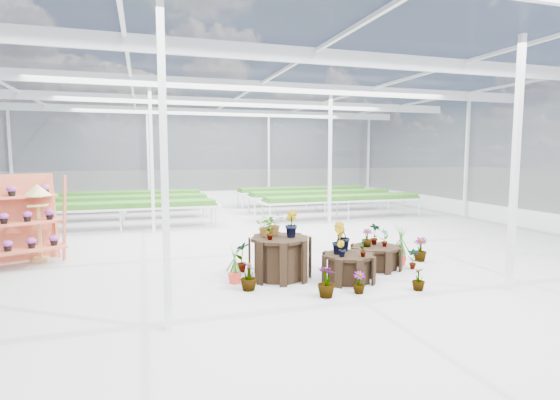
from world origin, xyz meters
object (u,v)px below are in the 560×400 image
object	(u,v)px
bird_table	(39,223)
plinth_mid	(348,268)
plinth_low	(376,257)
shelf_rack	(15,221)
plinth_tall	(280,258)

from	to	relation	value
bird_table	plinth_mid	bearing A→B (deg)	-51.48
plinth_mid	plinth_low	size ratio (longest dim) A/B	0.94
shelf_rack	plinth_tall	bearing A→B (deg)	-50.59
plinth_mid	plinth_low	distance (m)	1.22
plinth_tall	plinth_low	xyz separation A→B (m)	(2.20, 0.10, -0.17)
shelf_rack	bird_table	world-z (taller)	shelf_rack
plinth_tall	plinth_low	world-z (taller)	plinth_tall
plinth_tall	plinth_mid	size ratio (longest dim) A/B	1.20
plinth_mid	shelf_rack	world-z (taller)	shelf_rack
plinth_low	bird_table	bearing A→B (deg)	157.84
plinth_tall	plinth_low	bearing A→B (deg)	2.60
plinth_tall	bird_table	size ratio (longest dim) A/B	0.67
plinth_mid	bird_table	xyz separation A→B (m)	(-6.03, 3.56, 0.63)
bird_table	plinth_tall	bearing A→B (deg)	-52.43
plinth_low	plinth_mid	bearing A→B (deg)	-145.01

